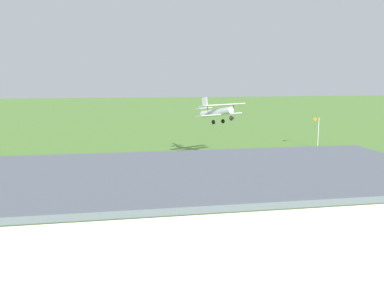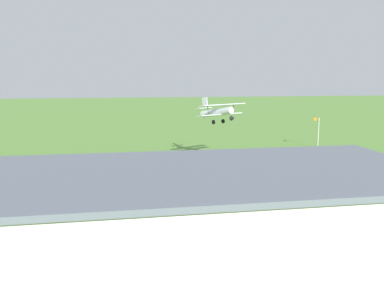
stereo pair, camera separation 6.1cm
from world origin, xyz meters
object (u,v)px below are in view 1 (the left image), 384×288
at_px(hangar, 127,229).
at_px(windsock, 316,121).
at_px(person_crossing_taxiway, 285,192).
at_px(person_by_parked_cars, 297,186).
at_px(biplane, 218,112).

distance_m(hangar, windsock, 55.67).
relative_size(hangar, person_crossing_taxiway, 22.53).
height_order(hangar, person_by_parked_cars, hangar).
bearing_deg(hangar, windsock, -128.53).
bearing_deg(hangar, person_by_parked_cars, -137.96).
bearing_deg(person_by_parked_cars, biplane, -71.61).
bearing_deg(person_crossing_taxiway, windsock, -122.02).
relative_size(hangar, biplane, 4.94).
bearing_deg(biplane, windsock, -154.15).
relative_size(person_crossing_taxiway, windsock, 0.30).
xyz_separation_m(hangar, person_crossing_taxiway, (-16.77, -14.91, -2.71)).
relative_size(hangar, windsock, 6.82).
relative_size(person_by_parked_cars, person_crossing_taxiway, 0.88).
height_order(hangar, person_crossing_taxiway, hangar).
distance_m(person_by_parked_cars, person_crossing_taxiway, 3.51).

